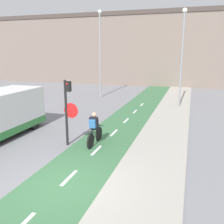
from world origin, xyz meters
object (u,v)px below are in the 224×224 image
object	(u,v)px
cyclist_near	(94,130)
traffic_light_pole	(68,106)
street_lamp_sidewalk	(182,49)
street_lamp_far	(100,46)

from	to	relation	value
cyclist_near	traffic_light_pole	bearing A→B (deg)	-161.59
traffic_light_pole	street_lamp_sidewalk	bearing A→B (deg)	66.60
traffic_light_pole	street_lamp_sidewalk	distance (m)	11.01
traffic_light_pole	street_lamp_far	xyz separation A→B (m)	(-2.99, 12.20, 2.80)
street_lamp_sidewalk	traffic_light_pole	bearing A→B (deg)	-113.40
street_lamp_far	cyclist_near	size ratio (longest dim) A/B	4.50
street_lamp_far	cyclist_near	bearing A→B (deg)	-71.02
street_lamp_sidewalk	cyclist_near	size ratio (longest dim) A/B	4.17
traffic_light_pole	street_lamp_sidewalk	world-z (taller)	street_lamp_sidewalk
street_lamp_far	street_lamp_sidewalk	xyz separation A→B (m)	(7.25, -2.36, -0.30)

